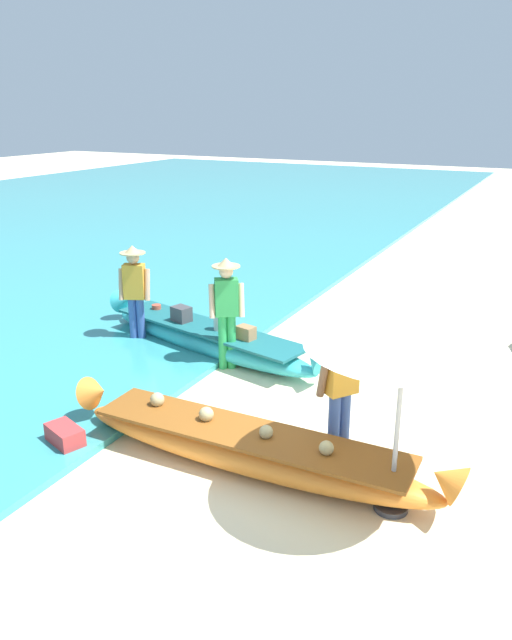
% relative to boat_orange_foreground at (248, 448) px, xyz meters
% --- Properties ---
extents(ground_plane, '(80.00, 80.00, 0.00)m').
position_rel_boat_orange_foreground_xyz_m(ground_plane, '(0.19, 0.35, -0.26)').
color(ground_plane, beige).
extents(boat_orange_foreground, '(4.85, 0.78, 0.75)m').
position_rel_boat_orange_foreground_xyz_m(boat_orange_foreground, '(0.00, 0.00, 0.00)').
color(boat_orange_foreground, orange).
rests_on(boat_orange_foreground, ground).
extents(boat_cyan_midground, '(4.84, 1.73, 0.77)m').
position_rel_boat_orange_foreground_xyz_m(boat_cyan_midground, '(-2.29, 2.87, 0.00)').
color(boat_cyan_midground, '#33B2BC').
rests_on(boat_cyan_midground, ground).
extents(person_vendor_hatted, '(0.57, 0.47, 1.82)m').
position_rel_boat_orange_foreground_xyz_m(person_vendor_hatted, '(-1.66, 2.43, 0.80)').
color(person_vendor_hatted, green).
rests_on(person_vendor_hatted, ground).
extents(person_tourist_customer, '(0.48, 0.56, 1.73)m').
position_rel_boat_orange_foreground_xyz_m(person_tourist_customer, '(0.88, 0.61, 0.72)').
color(person_tourist_customer, '#3D5BA8').
rests_on(person_tourist_customer, ground).
extents(person_vendor_assistant, '(0.59, 0.44, 1.77)m').
position_rel_boat_orange_foreground_xyz_m(person_vendor_assistant, '(-3.65, 2.69, 0.76)').
color(person_vendor_assistant, '#3D5BA8').
rests_on(person_vendor_assistant, ground).
extents(patio_umbrella_large, '(1.94, 1.94, 2.16)m').
position_rel_boat_orange_foreground_xyz_m(patio_umbrella_large, '(1.70, -0.02, 1.73)').
color(patio_umbrella_large, '#B7B7BC').
rests_on(patio_umbrella_large, ground).
extents(cooler_box, '(0.58, 0.45, 0.31)m').
position_rel_boat_orange_foreground_xyz_m(cooler_box, '(-2.19, -0.67, -0.10)').
color(cooler_box, '#C63838').
rests_on(cooler_box, ground).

